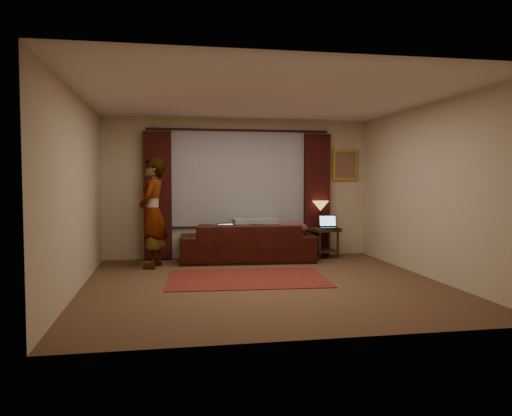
{
  "coord_description": "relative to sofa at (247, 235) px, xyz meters",
  "views": [
    {
      "loc": [
        -1.35,
        -6.82,
        1.47
      ],
      "look_at": [
        0.1,
        1.2,
        1.0
      ],
      "focal_mm": 35.0,
      "sensor_mm": 36.0,
      "label": 1
    }
  ],
  "objects": [
    {
      "name": "wall_back",
      "position": [
        -0.08,
        0.54,
        0.82
      ],
      "size": [
        5.0,
        0.02,
        2.6
      ],
      "primitive_type": "cube",
      "color": "#C6B499",
      "rests_on": "ground"
    },
    {
      "name": "throw_blanket",
      "position": [
        0.18,
        0.2,
        0.48
      ],
      "size": [
        0.84,
        0.4,
        0.1
      ],
      "primitive_type": "cube",
      "rotation": [
        0.0,
        0.0,
        0.09
      ],
      "color": "#A0A099",
      "rests_on": "sofa"
    },
    {
      "name": "wall_front",
      "position": [
        -0.08,
        -4.46,
        0.82
      ],
      "size": [
        5.0,
        0.02,
        2.6
      ],
      "primitive_type": "cube",
      "color": "#C6B499",
      "rests_on": "ground"
    },
    {
      "name": "laptop_sofa",
      "position": [
        -0.38,
        -0.18,
        0.11
      ],
      "size": [
        0.34,
        0.36,
        0.21
      ],
      "primitive_type": null,
      "rotation": [
        0.0,
        0.0,
        0.13
      ],
      "color": "black",
      "rests_on": "sofa"
    },
    {
      "name": "end_table",
      "position": [
        1.48,
        0.15,
        -0.2
      ],
      "size": [
        0.57,
        0.57,
        0.56
      ],
      "primitive_type": "cube",
      "rotation": [
        0.0,
        0.0,
        0.17
      ],
      "color": "black",
      "rests_on": "floor"
    },
    {
      "name": "floor",
      "position": [
        -0.08,
        -1.96,
        -0.48
      ],
      "size": [
        5.0,
        5.0,
        0.01
      ],
      "primitive_type": "cube",
      "color": "brown",
      "rests_on": "ground"
    },
    {
      "name": "drape_right",
      "position": [
        1.42,
        0.43,
        0.7
      ],
      "size": [
        0.5,
        0.14,
        2.3
      ],
      "primitive_type": "cube",
      "color": "black",
      "rests_on": "floor"
    },
    {
      "name": "curtain_rod",
      "position": [
        -0.08,
        0.43,
        1.9
      ],
      "size": [
        0.04,
        0.04,
        3.4
      ],
      "primitive_type": "cylinder",
      "color": "black",
      "rests_on": "wall_back"
    },
    {
      "name": "drape_left",
      "position": [
        -1.58,
        0.43,
        0.7
      ],
      "size": [
        0.5,
        0.14,
        2.3
      ],
      "primitive_type": "cube",
      "color": "black",
      "rests_on": "floor"
    },
    {
      "name": "wall_left",
      "position": [
        -2.58,
        -1.96,
        0.82
      ],
      "size": [
        0.02,
        5.0,
        2.6
      ],
      "primitive_type": "cube",
      "color": "#C6B499",
      "rests_on": "ground"
    },
    {
      "name": "tiffany_lamp",
      "position": [
        1.46,
        0.29,
        0.33
      ],
      "size": [
        0.38,
        0.38,
        0.5
      ],
      "primitive_type": null,
      "rotation": [
        0.0,
        0.0,
        0.28
      ],
      "color": "olive",
      "rests_on": "end_table"
    },
    {
      "name": "sofa",
      "position": [
        0.0,
        0.0,
        0.0
      ],
      "size": [
        2.43,
        1.18,
        0.96
      ],
      "primitive_type": "imported",
      "rotation": [
        0.0,
        0.0,
        3.08
      ],
      "color": "black",
      "rests_on": "floor"
    },
    {
      "name": "wall_right",
      "position": [
        2.42,
        -1.96,
        0.82
      ],
      "size": [
        0.02,
        5.0,
        2.6
      ],
      "primitive_type": "cube",
      "color": "#C6B499",
      "rests_on": "ground"
    },
    {
      "name": "laptop_table",
      "position": [
        1.53,
        0.02,
        0.21
      ],
      "size": [
        0.37,
        0.4,
        0.24
      ],
      "primitive_type": null,
      "rotation": [
        0.0,
        0.0,
        -0.11
      ],
      "color": "black",
      "rests_on": "end_table"
    },
    {
      "name": "area_rug",
      "position": [
        -0.27,
        -1.58,
        -0.47
      ],
      "size": [
        2.42,
        1.69,
        0.01
      ],
      "primitive_type": "cube",
      "rotation": [
        0.0,
        0.0,
        -0.06
      ],
      "color": "maroon",
      "rests_on": "floor"
    },
    {
      "name": "picture_frame",
      "position": [
        2.02,
        0.51,
        1.27
      ],
      "size": [
        0.5,
        0.04,
        0.6
      ],
      "primitive_type": "cube",
      "color": "gold",
      "rests_on": "wall_back"
    },
    {
      "name": "ceiling",
      "position": [
        -0.08,
        -1.96,
        2.12
      ],
      "size": [
        5.0,
        5.0,
        0.02
      ],
      "primitive_type": "cube",
      "color": "silver",
      "rests_on": "ground"
    },
    {
      "name": "clothing_pile",
      "position": [
        0.77,
        -0.23,
        0.12
      ],
      "size": [
        0.65,
        0.55,
        0.24
      ],
      "primitive_type": "ellipsoid",
      "rotation": [
        0.0,
        0.0,
        0.22
      ],
      "color": "#642A41",
      "rests_on": "sofa"
    },
    {
      "name": "sheer_curtain",
      "position": [
        -0.08,
        0.48,
        1.02
      ],
      "size": [
        2.5,
        0.05,
        1.8
      ],
      "primitive_type": "cube",
      "color": "#95959D",
      "rests_on": "wall_back"
    },
    {
      "name": "person",
      "position": [
        -1.65,
        -0.37,
        0.44
      ],
      "size": [
        0.65,
        0.65,
        1.83
      ],
      "primitive_type": "imported",
      "rotation": [
        0.0,
        0.0,
        -1.81
      ],
      "color": "#A0A099",
      "rests_on": "floor"
    }
  ]
}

